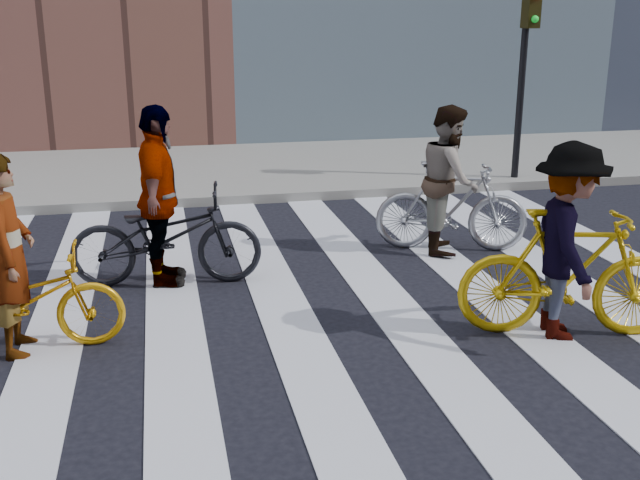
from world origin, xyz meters
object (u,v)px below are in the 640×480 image
object	(u,v)px
traffic_signal	(526,53)
rider_right	(567,242)
rider_rear	(159,197)
bike_yellow_left	(21,301)
bike_silver_mid	(451,206)
bike_yellow_right	(569,273)
rider_mid	(449,179)
rider_left	(9,255)
bike_dark_rear	(166,237)

from	to	relation	value
traffic_signal	rider_right	distance (m)	6.65
rider_rear	bike_yellow_left	bearing A→B (deg)	145.92
bike_silver_mid	bike_yellow_right	distance (m)	2.73
bike_silver_mid	rider_mid	xyz separation A→B (m)	(-0.05, 0.00, 0.35)
rider_right	rider_mid	bearing A→B (deg)	16.12
bike_yellow_right	rider_mid	distance (m)	2.75
bike_silver_mid	bike_yellow_right	world-z (taller)	bike_yellow_right
rider_right	rider_rear	xyz separation A→B (m)	(-3.59, 2.21, 0.08)
traffic_signal	rider_rear	world-z (taller)	traffic_signal
rider_left	rider_right	xyz separation A→B (m)	(4.87, -0.71, 0.02)
bike_yellow_left	rider_right	bearing A→B (deg)	-98.96
rider_mid	rider_right	distance (m)	2.73
rider_right	rider_rear	world-z (taller)	rider_rear
rider_right	bike_yellow_right	bearing A→B (deg)	-74.86
rider_right	bike_yellow_left	bearing A→B (deg)	96.75
rider_left	rider_mid	bearing A→B (deg)	-67.85
bike_silver_mid	bike_yellow_left	bearing A→B (deg)	131.05
bike_yellow_left	rider_mid	distance (m)	5.20
rider_left	rider_rear	size ratio (longest dim) A/B	0.90
traffic_signal	rider_rear	size ratio (longest dim) A/B	1.68
traffic_signal	rider_mid	bearing A→B (deg)	-128.46
bike_yellow_right	bike_dark_rear	distance (m)	4.21
bike_yellow_right	bike_dark_rear	bearing A→B (deg)	73.51
bike_yellow_left	rider_right	distance (m)	4.89
traffic_signal	bike_yellow_right	size ratio (longest dim) A/B	1.65
bike_silver_mid	rider_mid	size ratio (longest dim) A/B	1.03
bike_dark_rear	rider_rear	size ratio (longest dim) A/B	1.05
bike_yellow_left	rider_left	size ratio (longest dim) A/B	0.99
traffic_signal	bike_yellow_right	distance (m)	6.70
rider_mid	bike_yellow_left	bearing A→B (deg)	131.26
traffic_signal	bike_yellow_right	xyz separation A→B (m)	(-2.49, -5.99, -1.68)
bike_silver_mid	rider_right	bearing A→B (deg)	-161.75
bike_yellow_right	rider_left	xyz separation A→B (m)	(-4.92, 0.71, 0.29)
bike_yellow_right	rider_right	size ratio (longest dim) A/B	1.11
bike_yellow_right	rider_left	world-z (taller)	rider_left
traffic_signal	bike_dark_rear	world-z (taller)	traffic_signal
traffic_signal	bike_dark_rear	distance (m)	7.36
rider_mid	rider_right	bearing A→B (deg)	-160.70
bike_dark_rear	rider_left	world-z (taller)	rider_left
bike_dark_rear	rider_mid	world-z (taller)	rider_mid
traffic_signal	rider_left	bearing A→B (deg)	-144.54
rider_mid	rider_right	size ratio (longest dim) A/B	1.01
bike_yellow_right	rider_mid	world-z (taller)	rider_mid
bike_silver_mid	rider_rear	distance (m)	3.65
bike_silver_mid	bike_dark_rear	distance (m)	3.58
bike_yellow_left	bike_yellow_right	distance (m)	4.92
traffic_signal	bike_yellow_left	size ratio (longest dim) A/B	1.89
bike_yellow_right	bike_dark_rear	xyz separation A→B (m)	(-3.59, 2.21, -0.06)
traffic_signal	bike_yellow_left	xyz separation A→B (m)	(-7.36, -5.28, -1.82)
bike_silver_mid	rider_left	size ratio (longest dim) A/B	1.06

